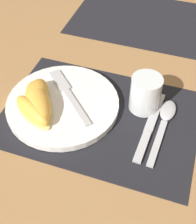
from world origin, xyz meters
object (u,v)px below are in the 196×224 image
object	(u,v)px
juice_glass	(145,95)
citrus_wedge_1	(38,103)
fork	(67,92)
spoon	(165,118)
plate	(63,104)
knife	(149,127)
citrus_wedge_2	(32,111)
citrus_wedge_0	(37,96)

from	to	relation	value
juice_glass	citrus_wedge_1	world-z (taller)	juice_glass
fork	citrus_wedge_1	distance (m)	0.08
spoon	fork	xyz separation A→B (m)	(-0.23, -0.01, 0.01)
plate	juice_glass	bearing A→B (deg)	18.19
plate	spoon	world-z (taller)	plate
knife	citrus_wedge_2	bearing A→B (deg)	-165.51
citrus_wedge_1	knife	bearing A→B (deg)	8.66
spoon	citrus_wedge_0	xyz separation A→B (m)	(-0.28, -0.05, 0.03)
plate	citrus_wedge_1	world-z (taller)	citrus_wedge_1
plate	knife	distance (m)	0.20
juice_glass	citrus_wedge_0	world-z (taller)	juice_glass
citrus_wedge_2	knife	bearing A→B (deg)	14.49
juice_glass	knife	bearing A→B (deg)	-65.09
juice_glass	fork	distance (m)	0.18
juice_glass	citrus_wedge_0	distance (m)	0.24
fork	citrus_wedge_2	bearing A→B (deg)	-114.08
fork	citrus_wedge_0	world-z (taller)	citrus_wedge_0
knife	citrus_wedge_0	size ratio (longest dim) A/B	1.86
knife	citrus_wedge_0	distance (m)	0.26
spoon	citrus_wedge_2	size ratio (longest dim) A/B	1.66
knife	spoon	distance (m)	0.04
plate	knife	size ratio (longest dim) A/B	1.25
juice_glass	fork	size ratio (longest dim) A/B	0.55
citrus_wedge_0	citrus_wedge_1	bearing A→B (deg)	-54.80
fork	citrus_wedge_1	bearing A→B (deg)	-121.43
plate	citrus_wedge_0	bearing A→B (deg)	-160.59
spoon	fork	size ratio (longest dim) A/B	1.23
juice_glass	citrus_wedge_1	distance (m)	0.23
plate	citrus_wedge_0	xyz separation A→B (m)	(-0.05, -0.02, 0.03)
citrus_wedge_1	citrus_wedge_2	xyz separation A→B (m)	(-0.00, -0.03, -0.00)
juice_glass	fork	bearing A→B (deg)	-170.52
fork	spoon	bearing A→B (deg)	1.37
knife	citrus_wedge_1	size ratio (longest dim) A/B	1.44
spoon	juice_glass	bearing A→B (deg)	156.52
plate	fork	size ratio (longest dim) A/B	1.65
spoon	citrus_wedge_1	size ratio (longest dim) A/B	1.33
citrus_wedge_1	citrus_wedge_0	bearing A→B (deg)	125.20
spoon	citrus_wedge_1	distance (m)	0.28
knife	spoon	size ratio (longest dim) A/B	1.08
juice_glass	fork	world-z (taller)	juice_glass
fork	knife	bearing A→B (deg)	-7.99
fork	citrus_wedge_1	world-z (taller)	citrus_wedge_1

